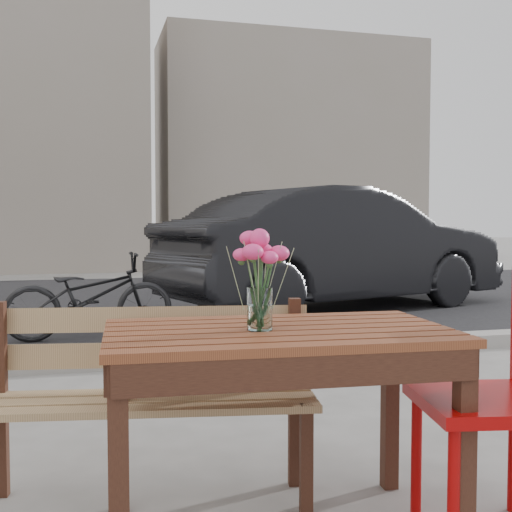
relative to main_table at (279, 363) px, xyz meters
The scene contains 7 objects.
street 4.96m from the main_table, 92.54° to the left, with size 30.00×8.12×0.12m.
backdrop_buildings 14.56m from the main_table, 90.20° to the left, with size 15.50×4.00×8.00m.
main_table is the anchor object (origin of this frame).
main_bench 0.61m from the main_table, 134.21° to the left, with size 1.36×0.60×0.82m.
main_vase 0.35m from the main_table, 169.70° to the right, with size 0.19×0.19×0.35m.
parked_car 6.14m from the main_table, 66.24° to the left, with size 1.63×4.67×1.54m, color black.
bicycle 4.18m from the main_table, 98.67° to the left, with size 0.55×1.58×0.83m, color black.
Camera 1 is at (-0.43, -2.00, 1.11)m, focal length 45.00 mm.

